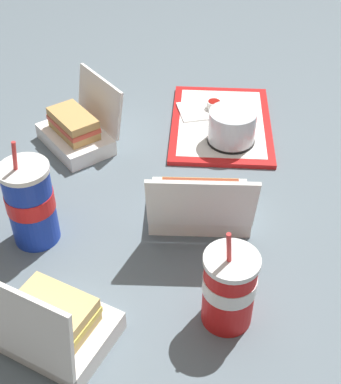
{
  "coord_description": "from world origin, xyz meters",
  "views": [
    {
      "loc": [
        0.86,
        0.14,
        0.77
      ],
      "look_at": [
        0.01,
        -0.02,
        0.05
      ],
      "focal_mm": 50.0,
      "sensor_mm": 36.0,
      "label": 1
    }
  ],
  "objects_px": {
    "plastic_fork": "(237,114)",
    "soda_cup_right": "(229,288)",
    "clamshell_hotdog_left": "(200,202)",
    "ketchup_cup": "(214,105)",
    "cake_container": "(232,127)",
    "clamshell_sandwich_center": "(78,130)",
    "clamshell_sandwich_front": "(53,324)",
    "food_tray": "(221,124)",
    "soda_cup_center": "(31,203)"
  },
  "relations": [
    {
      "from": "plastic_fork",
      "to": "soda_cup_right",
      "type": "height_order",
      "value": "soda_cup_right"
    },
    {
      "from": "clamshell_hotdog_left",
      "to": "ketchup_cup",
      "type": "bearing_deg",
      "value": -176.85
    },
    {
      "from": "cake_container",
      "to": "soda_cup_right",
      "type": "xyz_separation_m",
      "value": [
        0.53,
        0.05,
        0.03
      ]
    },
    {
      "from": "clamshell_sandwich_center",
      "to": "clamshell_sandwich_front",
      "type": "relative_size",
      "value": 1.12
    },
    {
      "from": "food_tray",
      "to": "clamshell_hotdog_left",
      "type": "distance_m",
      "value": 0.37
    },
    {
      "from": "plastic_fork",
      "to": "clamshell_hotdog_left",
      "type": "relative_size",
      "value": 0.47
    },
    {
      "from": "food_tray",
      "to": "clamshell_hotdog_left",
      "type": "bearing_deg",
      "value": -0.62
    },
    {
      "from": "cake_container",
      "to": "soda_cup_right",
      "type": "relative_size",
      "value": 0.57
    },
    {
      "from": "ketchup_cup",
      "to": "soda_cup_right",
      "type": "height_order",
      "value": "soda_cup_right"
    },
    {
      "from": "plastic_fork",
      "to": "soda_cup_right",
      "type": "relative_size",
      "value": 0.52
    },
    {
      "from": "food_tray",
      "to": "clamshell_hotdog_left",
      "type": "relative_size",
      "value": 1.7
    },
    {
      "from": "ketchup_cup",
      "to": "clamshell_sandwich_front",
      "type": "relative_size",
      "value": 0.18
    },
    {
      "from": "cake_container",
      "to": "plastic_fork",
      "type": "height_order",
      "value": "cake_container"
    },
    {
      "from": "clamshell_sandwich_front",
      "to": "soda_cup_right",
      "type": "height_order",
      "value": "soda_cup_right"
    },
    {
      "from": "ketchup_cup",
      "to": "clamshell_sandwich_front",
      "type": "bearing_deg",
      "value": -12.22
    },
    {
      "from": "plastic_fork",
      "to": "cake_container",
      "type": "bearing_deg",
      "value": -18.24
    },
    {
      "from": "cake_container",
      "to": "soda_cup_center",
      "type": "bearing_deg",
      "value": -41.34
    },
    {
      "from": "plastic_fork",
      "to": "clamshell_sandwich_front",
      "type": "distance_m",
      "value": 0.8
    },
    {
      "from": "plastic_fork",
      "to": "clamshell_sandwich_front",
      "type": "height_order",
      "value": "clamshell_sandwich_front"
    },
    {
      "from": "soda_cup_center",
      "to": "clamshell_hotdog_left",
      "type": "bearing_deg",
      "value": 111.09
    },
    {
      "from": "soda_cup_right",
      "to": "food_tray",
      "type": "bearing_deg",
      "value": -172.51
    },
    {
      "from": "ketchup_cup",
      "to": "soda_cup_center",
      "type": "xyz_separation_m",
      "value": [
        0.55,
        -0.29,
        0.07
      ]
    },
    {
      "from": "cake_container",
      "to": "plastic_fork",
      "type": "relative_size",
      "value": 1.09
    },
    {
      "from": "cake_container",
      "to": "plastic_fork",
      "type": "bearing_deg",
      "value": 178.21
    },
    {
      "from": "clamshell_sandwich_front",
      "to": "food_tray",
      "type": "bearing_deg",
      "value": 164.77
    },
    {
      "from": "food_tray",
      "to": "clamshell_hotdog_left",
      "type": "xyz_separation_m",
      "value": [
        0.37,
        -0.0,
        0.03
      ]
    },
    {
      "from": "clamshell_sandwich_front",
      "to": "soda_cup_center",
      "type": "relative_size",
      "value": 0.91
    },
    {
      "from": "food_tray",
      "to": "plastic_fork",
      "type": "relative_size",
      "value": 3.63
    },
    {
      "from": "cake_container",
      "to": "clamshell_sandwich_center",
      "type": "xyz_separation_m",
      "value": [
        0.07,
        -0.38,
        -0.01
      ]
    },
    {
      "from": "cake_container",
      "to": "ketchup_cup",
      "type": "distance_m",
      "value": 0.16
    },
    {
      "from": "plastic_fork",
      "to": "clamshell_sandwich_front",
      "type": "bearing_deg",
      "value": -33.53
    },
    {
      "from": "cake_container",
      "to": "ketchup_cup",
      "type": "height_order",
      "value": "cake_container"
    },
    {
      "from": "clamshell_sandwich_center",
      "to": "soda_cup_right",
      "type": "bearing_deg",
      "value": 42.48
    },
    {
      "from": "cake_container",
      "to": "ketchup_cup",
      "type": "relative_size",
      "value": 2.98
    },
    {
      "from": "plastic_fork",
      "to": "soda_cup_center",
      "type": "height_order",
      "value": "soda_cup_center"
    },
    {
      "from": "clamshell_sandwich_center",
      "to": "ketchup_cup",
      "type": "bearing_deg",
      "value": 124.17
    },
    {
      "from": "clamshell_sandwich_front",
      "to": "soda_cup_right",
      "type": "bearing_deg",
      "value": 110.23
    },
    {
      "from": "soda_cup_center",
      "to": "plastic_fork",
      "type": "bearing_deg",
      "value": 145.99
    },
    {
      "from": "cake_container",
      "to": "soda_cup_right",
      "type": "distance_m",
      "value": 0.53
    },
    {
      "from": "clamshell_hotdog_left",
      "to": "soda_cup_center",
      "type": "bearing_deg",
      "value": -68.91
    },
    {
      "from": "plastic_fork",
      "to": "clamshell_hotdog_left",
      "type": "bearing_deg",
      "value": -22.31
    },
    {
      "from": "clamshell_sandwich_center",
      "to": "soda_cup_center",
      "type": "relative_size",
      "value": 1.02
    },
    {
      "from": "clamshell_sandwich_center",
      "to": "soda_cup_right",
      "type": "distance_m",
      "value": 0.63
    },
    {
      "from": "plastic_fork",
      "to": "soda_cup_right",
      "type": "distance_m",
      "value": 0.66
    },
    {
      "from": "clamshell_hotdog_left",
      "to": "soda_cup_right",
      "type": "relative_size",
      "value": 1.12
    },
    {
      "from": "ketchup_cup",
      "to": "clamshell_sandwich_front",
      "type": "xyz_separation_m",
      "value": [
        0.78,
        -0.17,
        0.02
      ]
    },
    {
      "from": "soda_cup_center",
      "to": "soda_cup_right",
      "type": "xyz_separation_m",
      "value": [
        0.13,
        0.4,
        -0.01
      ]
    },
    {
      "from": "soda_cup_center",
      "to": "soda_cup_right",
      "type": "distance_m",
      "value": 0.42
    },
    {
      "from": "food_tray",
      "to": "cake_container",
      "type": "height_order",
      "value": "cake_container"
    },
    {
      "from": "clamshell_sandwich_center",
      "to": "clamshell_sandwich_front",
      "type": "distance_m",
      "value": 0.58
    }
  ]
}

